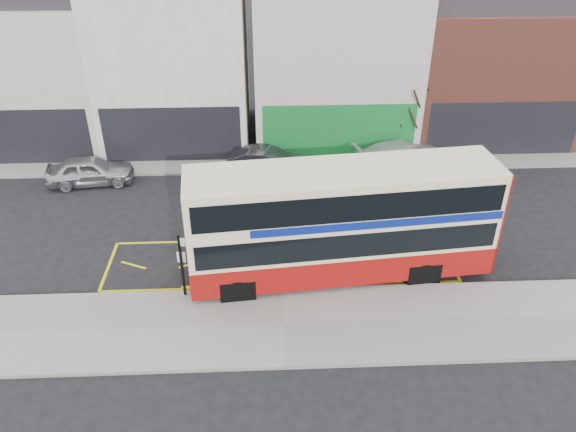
{
  "coord_description": "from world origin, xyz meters",
  "views": [
    {
      "loc": [
        -0.51,
        -17.07,
        13.7
      ],
      "look_at": [
        0.33,
        2.0,
        1.94
      ],
      "focal_mm": 35.0,
      "sensor_mm": 36.0,
      "label": 1
    }
  ],
  "objects_px": {
    "bus_stop_post": "(183,259)",
    "car_silver": "(90,171)",
    "car_grey": "(269,162)",
    "double_decker_bus": "(343,222)",
    "street_tree_right": "(413,94)",
    "car_white": "(402,156)"
  },
  "relations": [
    {
      "from": "car_silver",
      "to": "car_white",
      "type": "relative_size",
      "value": 0.81
    },
    {
      "from": "car_silver",
      "to": "car_white",
      "type": "bearing_deg",
      "value": -93.43
    },
    {
      "from": "car_grey",
      "to": "car_white",
      "type": "bearing_deg",
      "value": -74.48
    },
    {
      "from": "bus_stop_post",
      "to": "car_white",
      "type": "xyz_separation_m",
      "value": [
        10.35,
        10.24,
        -1.0
      ]
    },
    {
      "from": "car_grey",
      "to": "car_white",
      "type": "relative_size",
      "value": 0.78
    },
    {
      "from": "car_white",
      "to": "street_tree_right",
      "type": "distance_m",
      "value": 3.4
    },
    {
      "from": "car_grey",
      "to": "car_silver",
      "type": "bearing_deg",
      "value": 108.84
    },
    {
      "from": "bus_stop_post",
      "to": "street_tree_right",
      "type": "distance_m",
      "value": 16.47
    },
    {
      "from": "car_silver",
      "to": "street_tree_right",
      "type": "height_order",
      "value": "street_tree_right"
    },
    {
      "from": "car_grey",
      "to": "double_decker_bus",
      "type": "bearing_deg",
      "value": -148.8
    },
    {
      "from": "bus_stop_post",
      "to": "car_grey",
      "type": "xyz_separation_m",
      "value": [
        3.22,
        10.07,
        -1.08
      ]
    },
    {
      "from": "double_decker_bus",
      "to": "bus_stop_post",
      "type": "distance_m",
      "value": 6.09
    },
    {
      "from": "double_decker_bus",
      "to": "car_white",
      "type": "xyz_separation_m",
      "value": [
        4.43,
        9.0,
        -1.66
      ]
    },
    {
      "from": "car_white",
      "to": "car_silver",
      "type": "bearing_deg",
      "value": 78.67
    },
    {
      "from": "bus_stop_post",
      "to": "car_silver",
      "type": "distance_m",
      "value": 11.07
    },
    {
      "from": "car_silver",
      "to": "car_white",
      "type": "height_order",
      "value": "car_white"
    },
    {
      "from": "double_decker_bus",
      "to": "street_tree_right",
      "type": "xyz_separation_m",
      "value": [
        5.12,
        10.86,
        1.1
      ]
    },
    {
      "from": "double_decker_bus",
      "to": "street_tree_right",
      "type": "distance_m",
      "value": 12.05
    },
    {
      "from": "car_white",
      "to": "street_tree_right",
      "type": "relative_size",
      "value": 1.02
    },
    {
      "from": "double_decker_bus",
      "to": "car_silver",
      "type": "height_order",
      "value": "double_decker_bus"
    },
    {
      "from": "car_grey",
      "to": "street_tree_right",
      "type": "distance_m",
      "value": 8.56
    },
    {
      "from": "bus_stop_post",
      "to": "car_grey",
      "type": "bearing_deg",
      "value": 77.59
    }
  ]
}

